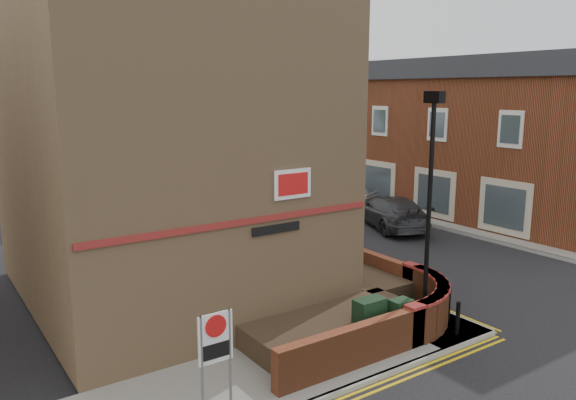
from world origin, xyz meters
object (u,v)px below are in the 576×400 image
Objects in this scene: zone_sign at (216,347)px; silver_car_near at (270,215)px; lamppost at (429,211)px; utility_cabinet_large at (369,321)px.

silver_car_near is (9.28, 12.59, -0.94)m from zone_sign.
lamppost is 1.48× the size of silver_car_near.
lamppost is 6.85m from zone_sign.
zone_sign is (-6.60, -0.70, -1.70)m from lamppost.
utility_cabinet_large is 12.65m from silver_car_near.
lamppost reaches higher than silver_car_near.
lamppost is at bearing -101.99° from silver_car_near.
lamppost reaches higher than zone_sign.
utility_cabinet_large is 0.28× the size of silver_car_near.
zone_sign reaches higher than utility_cabinet_large.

